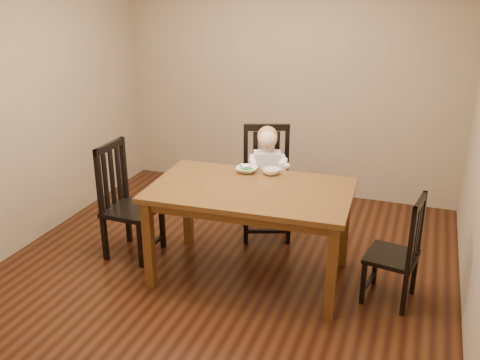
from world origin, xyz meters
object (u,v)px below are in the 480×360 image
(bowl_peas, at_px, (247,170))
(dining_table, at_px, (251,198))
(chair_left, at_px, (127,203))
(chair_right, at_px, (398,252))
(chair_child, at_px, (266,184))
(toddler, at_px, (267,171))
(bowl_veg, at_px, (271,171))

(bowl_peas, bearing_deg, dining_table, -65.76)
(dining_table, distance_m, chair_left, 1.23)
(chair_left, relative_size, chair_right, 1.17)
(chair_child, bearing_deg, chair_right, 128.34)
(chair_child, distance_m, chair_right, 1.59)
(dining_table, height_order, chair_right, chair_right)
(toddler, bearing_deg, dining_table, 77.30)
(chair_child, xyz_separation_m, chair_left, (-1.09, -0.85, -0.02))
(chair_left, relative_size, toddler, 1.80)
(bowl_peas, height_order, bowl_veg, bowl_veg)
(chair_right, height_order, bowl_peas, chair_right)
(chair_right, distance_m, toddler, 1.56)
(chair_left, bearing_deg, chair_child, 129.24)
(chair_right, bearing_deg, bowl_peas, 86.37)
(chair_right, xyz_separation_m, bowl_veg, (-1.16, 0.34, 0.42))
(chair_right, xyz_separation_m, bowl_peas, (-1.38, 0.32, 0.42))
(bowl_veg, bearing_deg, chair_left, -164.00)
(dining_table, xyz_separation_m, bowl_veg, (0.06, 0.37, 0.12))
(bowl_peas, bearing_deg, chair_left, -161.99)
(toddler, bearing_deg, chair_right, 129.64)
(chair_child, bearing_deg, bowl_veg, 90.78)
(chair_child, height_order, chair_left, chair_child)
(chair_child, distance_m, bowl_veg, 0.61)
(chair_left, bearing_deg, toddler, 126.99)
(toddler, distance_m, bowl_veg, 0.50)
(chair_child, bearing_deg, bowl_peas, 66.18)
(toddler, distance_m, bowl_peas, 0.49)
(bowl_peas, xyz_separation_m, bowl_veg, (0.22, 0.02, 0.00))
(chair_child, height_order, bowl_peas, chair_child)
(chair_left, height_order, bowl_peas, chair_left)
(chair_child, relative_size, chair_left, 1.03)
(chair_left, height_order, chair_right, chair_left)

